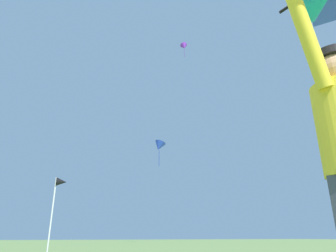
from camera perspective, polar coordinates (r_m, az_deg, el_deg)
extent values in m
sphere|color=tan|center=(2.23, 28.86, 9.15)|extent=(0.23, 0.23, 0.23)
cylinder|color=black|center=(2.27, 28.46, 11.26)|extent=(0.29, 0.29, 0.05)
cylinder|color=yellow|center=(2.08, 24.84, 14.49)|extent=(0.29, 0.15, 0.62)
cone|color=purple|center=(36.49, 3.04, 14.67)|extent=(1.12, 1.25, 0.98)
cylinder|color=#602387|center=(36.00, 3.07, 13.54)|extent=(0.03, 0.03, 1.12)
cone|color=blue|center=(31.91, -1.66, -3.79)|extent=(1.38, 1.16, 1.23)
cylinder|color=#203595|center=(31.58, -1.68, -6.01)|extent=(0.05, 0.05, 1.65)
cylinder|color=silver|center=(8.94, -21.00, -15.45)|extent=(0.04, 0.04, 2.05)
cone|color=black|center=(9.05, -19.39, -9.86)|extent=(0.28, 0.24, 0.24)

